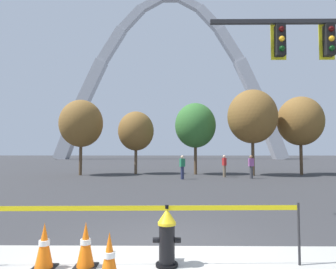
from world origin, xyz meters
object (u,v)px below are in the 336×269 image
at_px(traffic_cone_curb_edge, 44,246).
at_px(pedestrian_walking_right, 224,166).
at_px(monument_arch, 170,84).
at_px(traffic_cone_mid_sidewalk, 86,245).
at_px(traffic_cone_by_hydrant, 109,259).
at_px(fire_hydrant, 167,237).
at_px(pedestrian_walking_left, 182,167).
at_px(pedestrian_standing_center, 251,167).

height_order(traffic_cone_curb_edge, pedestrian_walking_right, pedestrian_walking_right).
relative_size(traffic_cone_curb_edge, monument_arch, 0.01).
bearing_deg(monument_arch, pedestrian_walking_right, -85.13).
bearing_deg(traffic_cone_mid_sidewalk, traffic_cone_curb_edge, -175.11).
xyz_separation_m(traffic_cone_by_hydrant, monument_arch, (0.74, 63.92, 17.37)).
bearing_deg(traffic_cone_curb_edge, traffic_cone_mid_sidewalk, 4.89).
relative_size(fire_hydrant, traffic_cone_mid_sidewalk, 1.36).
distance_m(traffic_cone_curb_edge, pedestrian_walking_left, 15.10).
bearing_deg(traffic_cone_by_hydrant, pedestrian_standing_center, 68.16).
distance_m(traffic_cone_by_hydrant, pedestrian_standing_center, 17.18).
xyz_separation_m(monument_arch, pedestrian_walking_left, (0.89, -48.56, -16.91)).
bearing_deg(pedestrian_standing_center, pedestrian_walking_right, 146.92).
distance_m(fire_hydrant, pedestrian_standing_center, 16.27).
bearing_deg(pedestrian_standing_center, fire_hydrant, -110.07).
bearing_deg(traffic_cone_by_hydrant, pedestrian_walking_left, 83.95).
height_order(traffic_cone_curb_edge, pedestrian_standing_center, pedestrian_standing_center).
relative_size(traffic_cone_curb_edge, pedestrian_walking_right, 0.46).
height_order(traffic_cone_by_hydrant, traffic_cone_mid_sidewalk, same).
distance_m(traffic_cone_by_hydrant, traffic_cone_curb_edge, 1.27).
bearing_deg(monument_arch, traffic_cone_curb_edge, -91.71).
relative_size(traffic_cone_by_hydrant, monument_arch, 0.01).
height_order(traffic_cone_by_hydrant, traffic_cone_curb_edge, same).
distance_m(monument_arch, pedestrian_walking_right, 50.02).
bearing_deg(traffic_cone_by_hydrant, fire_hydrant, 39.37).
height_order(traffic_cone_by_hydrant, monument_arch, monument_arch).
relative_size(monument_arch, pedestrian_walking_right, 34.16).
relative_size(pedestrian_walking_left, pedestrian_walking_right, 1.00).
bearing_deg(traffic_cone_by_hydrant, pedestrian_walking_right, 74.43).
xyz_separation_m(traffic_cone_mid_sidewalk, pedestrian_walking_right, (5.25, 16.44, 0.46)).
bearing_deg(fire_hydrant, pedestrian_walking_right, 76.47).
relative_size(traffic_cone_curb_edge, pedestrian_walking_left, 0.46).
relative_size(traffic_cone_mid_sidewalk, pedestrian_walking_right, 0.46).
relative_size(traffic_cone_by_hydrant, traffic_cone_curb_edge, 1.00).
relative_size(monument_arch, pedestrian_walking_left, 34.16).
height_order(traffic_cone_curb_edge, monument_arch, monument_arch).
height_order(pedestrian_walking_left, pedestrian_standing_center, same).
height_order(traffic_cone_by_hydrant, pedestrian_walking_right, pedestrian_walking_right).
xyz_separation_m(fire_hydrant, monument_arch, (-0.06, 63.26, 17.26)).
bearing_deg(traffic_cone_mid_sidewalk, pedestrian_walking_right, 72.30).
xyz_separation_m(fire_hydrant, traffic_cone_by_hydrant, (-0.81, -0.66, -0.11)).
bearing_deg(traffic_cone_by_hydrant, traffic_cone_mid_sidewalk, 131.13).
distance_m(fire_hydrant, traffic_cone_curb_edge, 1.97).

